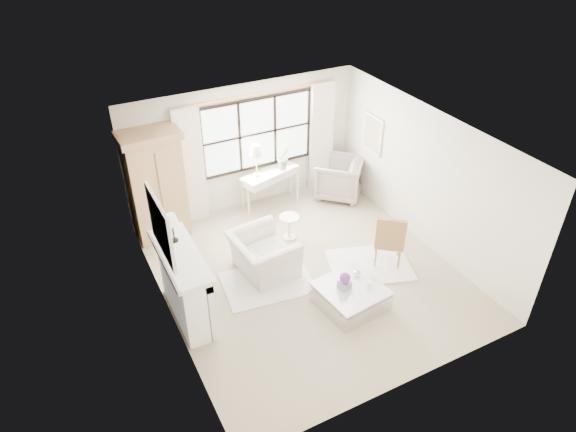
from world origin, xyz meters
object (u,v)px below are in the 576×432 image
coffee_table (350,296)px  console_table (270,188)px  club_armchair (263,255)px  armoire (156,185)px

coffee_table → console_table: bearing=80.2°
club_armchair → coffee_table: club_armchair is taller
club_armchair → coffee_table: size_ratio=1.04×
club_armchair → coffee_table: bearing=-152.8°
club_armchair → console_table: bearing=-33.8°
club_armchair → armoire: bearing=28.2°
armoire → club_armchair: armoire is taller
armoire → club_armchair: (1.30, -1.99, -0.77)m
club_armchair → coffee_table: (0.92, -1.47, -0.19)m
console_table → club_armchair: console_table is taller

